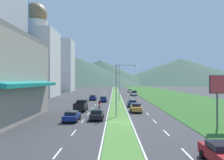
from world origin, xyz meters
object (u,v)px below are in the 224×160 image
Objects in this scene: car_3 at (97,114)px; pickup_truck_0 at (81,106)px; street_lamp_mid at (118,81)px; car_2 at (132,103)px; car_1 at (136,108)px; motorcycle_rider at (99,104)px; car_4 at (93,98)px; car_6 at (223,154)px; pickup_truck_1 at (134,93)px; car_0 at (130,91)px; car_7 at (72,116)px; street_lamp_near at (119,86)px; car_5 at (103,99)px.

pickup_truck_0 reaches higher than car_3.
car_2 is (3.00, -12.43, -4.97)m from street_lamp_mid.
motorcycle_rider is (-7.05, 5.89, -0.04)m from car_1.
street_lamp_mid is 9.43m from car_4.
car_6 is 0.78× the size of pickup_truck_1.
car_2 is at bearing -3.19° from car_0.
pickup_truck_0 is 5.45m from motorcycle_rider.
street_lamp_mid is at bearing -12.94° from car_7.
street_lamp_near is 1.79× the size of car_7.
street_lamp_near is at bearing -63.68° from car_7.
street_lamp_mid is 2.18× the size of car_2.
motorcycle_rider is (-0.10, -13.85, 0.00)m from car_5.
car_0 is 22.63m from pickup_truck_1.
car_4 is 0.76× the size of pickup_truck_0.
car_3 is (-6.52, -7.91, -0.03)m from car_1.
pickup_truck_0 is 45.21m from pickup_truck_1.
car_0 is 75.78m from car_3.
pickup_truck_0 is at bearing 179.87° from car_4.
pickup_truck_1 is (3.37, 44.60, 0.19)m from car_1.
car_6 is at bearing -164.95° from car_4.
car_5 is (-7.01, 10.85, -0.00)m from car_2.
car_5 is 29.19m from car_7.
car_3 is at bearing -173.56° from car_4.
car_3 is 3.73m from car_7.
street_lamp_mid is 2.18× the size of car_0.
car_3 is 53.43m from pickup_truck_1.
car_2 is at bearing -21.38° from car_3.
car_7 is at bearing -178.52° from pickup_truck_0.
street_lamp_mid is 46.60m from car_0.
motorcycle_rider reaches higher than car_2.
motorcycle_rider is (-3.83, 11.84, -4.15)m from street_lamp_near.
car_3 is 1.00× the size of car_7.
pickup_truck_0 is (-7.31, -19.83, -4.73)m from street_lamp_mid.
car_6 is 30.72m from pickup_truck_0.
car_7 is at bearing -13.91° from pickup_truck_1.
car_2 is at bearing -76.42° from street_lamp_mid.
pickup_truck_1 reaches higher than motorcycle_rider.
car_4 is 0.98× the size of car_6.
motorcycle_rider reaches higher than car_7.
car_3 is 1.04× the size of car_5.
car_2 is at bearing -54.34° from pickup_truck_0.
street_lamp_mid is at bearing 89.41° from street_lamp_near.
street_lamp_mid is at bearing -115.18° from car_4.
car_3 is (-6.58, -16.80, 0.01)m from car_2.
car_5 is (3.25, -4.99, -0.03)m from car_4.
car_1 reaches higher than car_5.
car_5 is at bearing 0.90° from car_3.
car_3 is 0.86× the size of pickup_truck_1.
motorcycle_rider is (-0.53, 13.80, -0.01)m from car_3.
pickup_truck_1 reaches higher than car_6.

